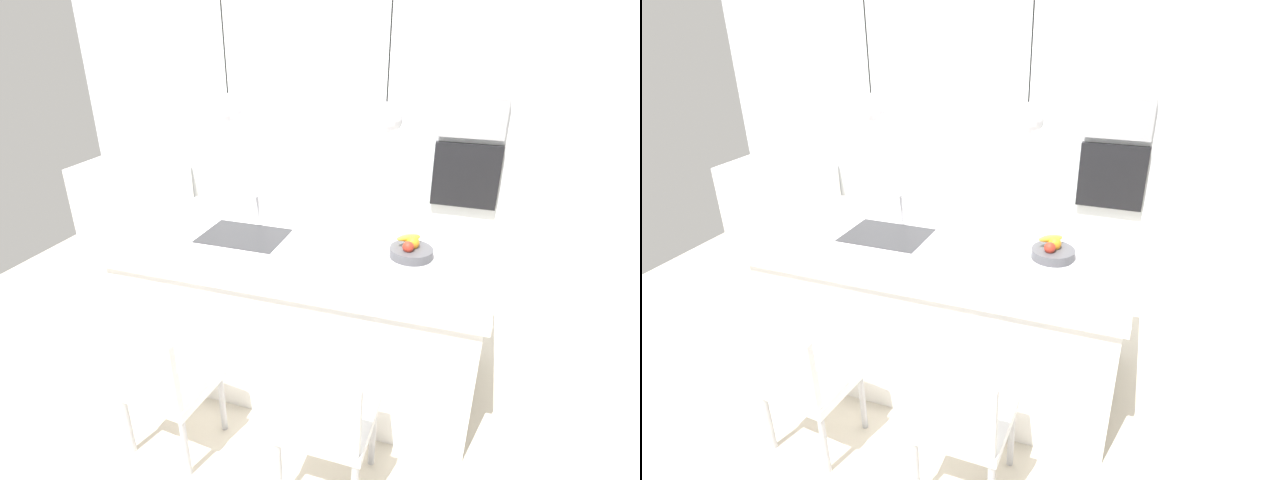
# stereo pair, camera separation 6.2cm
# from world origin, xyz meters

# --- Properties ---
(floor) EXTENTS (6.60, 6.60, 0.00)m
(floor) POSITION_xyz_m (0.00, 0.00, 0.00)
(floor) COLOR beige
(floor) RESTS_ON ground
(back_wall) EXTENTS (6.00, 0.10, 2.60)m
(back_wall) POSITION_xyz_m (0.00, 1.65, 1.30)
(back_wall) COLOR white
(back_wall) RESTS_ON ground
(kitchen_island) EXTENTS (2.33, 1.16, 0.96)m
(kitchen_island) POSITION_xyz_m (0.00, 0.00, 0.48)
(kitchen_island) COLOR white
(kitchen_island) RESTS_ON ground
(sink_basin) EXTENTS (0.56, 0.40, 0.02)m
(sink_basin) POSITION_xyz_m (-0.44, 0.00, 0.95)
(sink_basin) COLOR #2D2D30
(sink_basin) RESTS_ON kitchen_island
(faucet) EXTENTS (0.02, 0.17, 0.22)m
(faucet) POSITION_xyz_m (-0.44, 0.21, 1.10)
(faucet) COLOR silver
(faucet) RESTS_ON kitchen_island
(fruit_bowl) EXTENTS (0.27, 0.27, 0.14)m
(fruit_bowl) POSITION_xyz_m (0.67, 0.05, 1.00)
(fruit_bowl) COLOR #4C4C51
(fruit_bowl) RESTS_ON kitchen_island
(side_counter) EXTENTS (1.10, 0.60, 0.90)m
(side_counter) POSITION_xyz_m (-2.40, 1.28, 0.45)
(side_counter) COLOR white
(side_counter) RESTS_ON ground
(microwave) EXTENTS (0.54, 0.08, 0.34)m
(microwave) POSITION_xyz_m (0.91, 1.58, 1.54)
(microwave) COLOR #9E9EA3
(microwave) RESTS_ON back_wall
(oven) EXTENTS (0.56, 0.08, 0.56)m
(oven) POSITION_xyz_m (0.91, 1.58, 1.04)
(oven) COLOR black
(oven) RESTS_ON back_wall
(chair_near) EXTENTS (0.49, 0.45, 0.88)m
(chair_near) POSITION_xyz_m (-0.49, -0.97, 0.49)
(chair_near) COLOR white
(chair_near) RESTS_ON ground
(chair_middle) EXTENTS (0.46, 0.45, 0.87)m
(chair_middle) POSITION_xyz_m (0.44, -0.97, 0.50)
(chair_middle) COLOR silver
(chair_middle) RESTS_ON ground
(pendant_light_left) EXTENTS (0.18, 0.18, 0.78)m
(pendant_light_left) POSITION_xyz_m (-0.48, 0.00, 1.80)
(pendant_light_left) COLOR silver
(pendant_light_right) EXTENTS (0.18, 0.18, 0.78)m
(pendant_light_right) POSITION_xyz_m (0.48, 0.00, 1.80)
(pendant_light_right) COLOR silver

